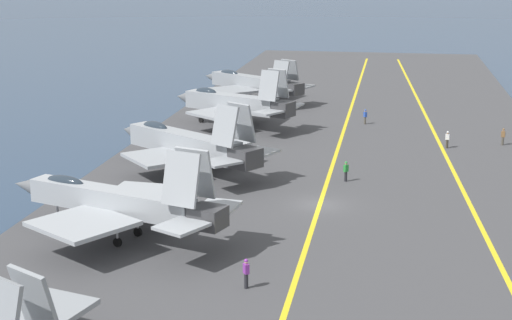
# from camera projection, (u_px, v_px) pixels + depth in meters

# --- Properties ---
(ground_plane) EXTENTS (2000.00, 2000.00, 0.00)m
(ground_plane) POSITION_uv_depth(u_px,v_px,m) (320.00, 209.00, 60.46)
(ground_plane) COLOR navy
(carrier_deck) EXTENTS (202.59, 41.93, 0.40)m
(carrier_deck) POSITION_uv_depth(u_px,v_px,m) (320.00, 207.00, 60.41)
(carrier_deck) COLOR #424244
(carrier_deck) RESTS_ON ground
(deck_stripe_foul_line) EXTENTS (181.98, 11.98, 0.01)m
(deck_stripe_foul_line) POSITION_uv_depth(u_px,v_px,m) (474.00, 213.00, 58.40)
(deck_stripe_foul_line) COLOR yellow
(deck_stripe_foul_line) RESTS_ON carrier_deck
(deck_stripe_centerline) EXTENTS (182.33, 0.36, 0.01)m
(deck_stripe_centerline) POSITION_uv_depth(u_px,v_px,m) (320.00, 204.00, 60.36)
(deck_stripe_centerline) COLOR yellow
(deck_stripe_centerline) RESTS_ON carrier_deck
(parked_jet_second) EXTENTS (12.95, 17.25, 6.88)m
(parked_jet_second) POSITION_uv_depth(u_px,v_px,m) (117.00, 201.00, 52.21)
(parked_jet_second) COLOR #9EA3A8
(parked_jet_second) RESTS_ON carrier_deck
(parked_jet_third) EXTENTS (13.29, 16.60, 6.82)m
(parked_jet_third) POSITION_uv_depth(u_px,v_px,m) (186.00, 144.00, 69.00)
(parked_jet_third) COLOR #93999E
(parked_jet_third) RESTS_ON carrier_deck
(parked_jet_fourth) EXTENTS (12.08, 15.61, 6.89)m
(parked_jet_fourth) POSITION_uv_depth(u_px,v_px,m) (233.00, 103.00, 87.10)
(parked_jet_fourth) COLOR #93999E
(parked_jet_fourth) RESTS_ON carrier_deck
(parked_jet_fifth) EXTENTS (13.73, 16.46, 5.96)m
(parked_jet_fifth) POSITION_uv_depth(u_px,v_px,m) (252.00, 83.00, 103.05)
(parked_jet_fifth) COLOR gray
(parked_jet_fifth) RESTS_ON carrier_deck
(crew_purple_vest) EXTENTS (0.46, 0.43, 1.81)m
(crew_purple_vest) POSITION_uv_depth(u_px,v_px,m) (246.00, 272.00, 44.83)
(crew_purple_vest) COLOR #232328
(crew_purple_vest) RESTS_ON carrier_deck
(crew_brown_vest) EXTENTS (0.35, 0.44, 1.74)m
(crew_brown_vest) POSITION_uv_depth(u_px,v_px,m) (503.00, 136.00, 79.19)
(crew_brown_vest) COLOR #4C473D
(crew_brown_vest) RESTS_ON carrier_deck
(crew_white_vest) EXTENTS (0.34, 0.43, 1.73)m
(crew_white_vest) POSITION_uv_depth(u_px,v_px,m) (447.00, 139.00, 77.98)
(crew_white_vest) COLOR #383328
(crew_white_vest) RESTS_ON carrier_deck
(crew_green_vest) EXTENTS (0.46, 0.45, 1.75)m
(crew_green_vest) POSITION_uv_depth(u_px,v_px,m) (346.00, 170.00, 66.36)
(crew_green_vest) COLOR #232328
(crew_green_vest) RESTS_ON carrier_deck
(crew_blue_vest) EXTENTS (0.46, 0.44, 1.71)m
(crew_blue_vest) POSITION_uv_depth(u_px,v_px,m) (365.00, 116.00, 89.20)
(crew_blue_vest) COLOR #4C473D
(crew_blue_vest) RESTS_ON carrier_deck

